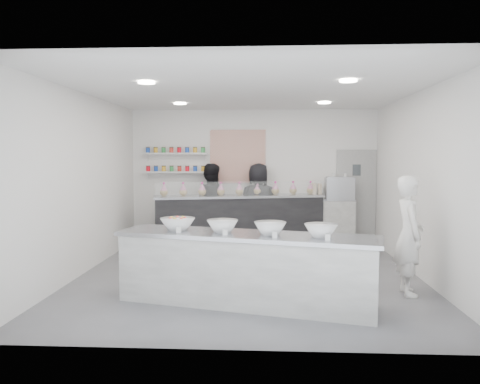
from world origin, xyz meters
The scene contains 26 objects.
floor centered at (0.00, 0.00, 0.00)m, with size 6.00×6.00×0.00m, color #515156.
ceiling centered at (0.00, 0.00, 3.00)m, with size 6.00×6.00×0.00m, color white.
back_wall centered at (0.00, 3.00, 1.50)m, with size 5.50×5.50×0.00m, color white.
left_wall centered at (-2.75, 0.00, 1.50)m, with size 6.00×6.00×0.00m, color white.
right_wall centered at (2.75, 0.00, 1.50)m, with size 6.00×6.00×0.00m, color white.
back_door centered at (2.30, 2.97, 1.05)m, with size 0.88×0.04×2.10m, color #989896.
pattern_panel centered at (-0.35, 2.98, 1.95)m, with size 1.25×0.03×1.20m, color #B64E34.
jar_shelf_lower centered at (-1.75, 2.90, 1.60)m, with size 1.45×0.22×0.04m, color silver.
jar_shelf_upper centered at (-1.75, 2.90, 2.02)m, with size 1.45×0.22×0.04m, color silver.
preserve_jars centered at (-1.75, 2.88, 1.88)m, with size 1.45×0.10×0.56m, color red, non-canonical shape.
downlight_0 centered at (-1.40, -1.00, 2.98)m, with size 0.24×0.24×0.02m, color white.
downlight_1 centered at (1.40, -1.00, 2.98)m, with size 0.24×0.24×0.02m, color white.
downlight_2 centered at (-1.40, 1.60, 2.98)m, with size 0.24×0.24×0.02m, color white.
downlight_3 centered at (1.40, 1.60, 2.98)m, with size 0.24×0.24×0.02m, color white.
prep_counter centered at (0.02, -1.52, 0.47)m, with size 3.46×0.79×0.94m, color #989893.
back_bar centered at (-0.28, 2.43, 0.56)m, with size 3.63×0.66×1.12m, color black.
sneeze_guard centered at (-0.21, 2.12, 1.28)m, with size 3.58×0.02×0.31m, color white.
espresso_ledge centered at (1.55, 2.78, 0.51)m, with size 1.38×0.44×1.02m, color #989893.
espresso_machine centered at (1.90, 2.78, 1.25)m, with size 0.61×0.42×0.47m, color #93969E.
cup_stacks centered at (1.41, 2.78, 1.19)m, with size 0.25×0.24×0.34m, color tan, non-canonical shape.
prep_bowls centered at (0.02, -1.52, 1.03)m, with size 2.37×0.52×0.17m, color white, non-canonical shape.
label_cards centered at (0.15, -2.03, 0.98)m, with size 2.01×0.04×0.07m, color white, non-canonical shape.
cookie_bags centered at (-0.28, 2.43, 1.27)m, with size 3.37×0.17×0.29m, color pink, non-canonical shape.
woman_prep centered at (2.29, -0.94, 0.84)m, with size 0.61×0.40×1.68m, color white.
staff_left centered at (-0.95, 2.68, 0.90)m, with size 0.87×0.68×1.80m, color black.
staff_right centered at (0.12, 2.68, 0.90)m, with size 0.88×0.58×1.81m, color black.
Camera 1 is at (0.26, -7.56, 1.94)m, focal length 35.00 mm.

